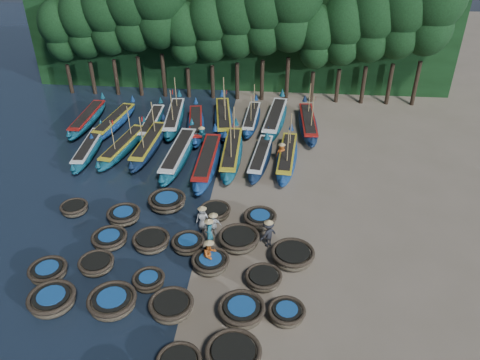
# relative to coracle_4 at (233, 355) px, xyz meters

# --- Properties ---
(ground) EXTENTS (120.00, 120.00, 0.00)m
(ground) POSITION_rel_coracle_4_xyz_m (-2.72, 8.82, -0.45)
(ground) COLOR #7A6B59
(ground) RESTS_ON ground
(foliage_wall) EXTENTS (40.00, 3.00, 10.00)m
(foliage_wall) POSITION_rel_coracle_4_xyz_m (-2.72, 32.32, 4.55)
(foliage_wall) COLOR black
(foliage_wall) RESTS_ON ground
(coracle_4) EXTENTS (2.76, 2.76, 0.79)m
(coracle_4) POSITION_rel_coracle_4_xyz_m (0.00, 0.00, 0.00)
(coracle_4) COLOR brown
(coracle_4) RESTS_ON ground
(coracle_5) EXTENTS (2.51, 2.51, 0.81)m
(coracle_5) POSITION_rel_coracle_4_xyz_m (-8.78, 2.23, 0.01)
(coracle_5) COLOR brown
(coracle_5) RESTS_ON ground
(coracle_6) EXTENTS (2.33, 2.33, 0.77)m
(coracle_6) POSITION_rel_coracle_4_xyz_m (-5.94, 2.39, -0.01)
(coracle_6) COLOR brown
(coracle_6) RESTS_ON ground
(coracle_7) EXTENTS (2.12, 2.12, 0.80)m
(coracle_7) POSITION_rel_coracle_4_xyz_m (-3.12, 2.36, 0.00)
(coracle_7) COLOR brown
(coracle_7) RESTS_ON ground
(coracle_8) EXTENTS (2.57, 2.57, 0.80)m
(coracle_8) POSITION_rel_coracle_4_xyz_m (0.13, 2.40, 0.01)
(coracle_8) COLOR brown
(coracle_8) RESTS_ON ground
(coracle_9) EXTENTS (1.76, 1.76, 0.69)m
(coracle_9) POSITION_rel_coracle_4_xyz_m (2.19, 2.50, -0.05)
(coracle_9) COLOR brown
(coracle_9) RESTS_ON ground
(coracle_10) EXTENTS (1.96, 1.96, 0.70)m
(coracle_10) POSITION_rel_coracle_4_xyz_m (-9.87, 4.14, -0.05)
(coracle_10) COLOR brown
(coracle_10) RESTS_ON ground
(coracle_11) EXTENTS (2.21, 2.21, 0.65)m
(coracle_11) POSITION_rel_coracle_4_xyz_m (-7.63, 4.93, -0.08)
(coracle_11) COLOR brown
(coracle_11) RESTS_ON ground
(coracle_12) EXTENTS (1.64, 1.64, 0.65)m
(coracle_12) POSITION_rel_coracle_4_xyz_m (-4.63, 4.00, -0.08)
(coracle_12) COLOR brown
(coracle_12) RESTS_ON ground
(coracle_13) EXTENTS (2.21, 2.21, 0.71)m
(coracle_13) POSITION_rel_coracle_4_xyz_m (-1.77, 5.56, -0.04)
(coracle_13) COLOR brown
(coracle_13) RESTS_ON ground
(coracle_14) EXTENTS (1.88, 1.88, 0.65)m
(coracle_14) POSITION_rel_coracle_4_xyz_m (1.03, 4.67, -0.08)
(coracle_14) COLOR brown
(coracle_14) RESTS_ON ground
(coracle_15) EXTENTS (2.40, 2.40, 0.67)m
(coracle_15) POSITION_rel_coracle_4_xyz_m (-7.61, 6.95, -0.06)
(coracle_15) COLOR brown
(coracle_15) RESTS_ON ground
(coracle_16) EXTENTS (2.08, 2.08, 0.74)m
(coracle_16) POSITION_rel_coracle_4_xyz_m (-5.25, 6.93, -0.03)
(coracle_16) COLOR brown
(coracle_16) RESTS_ON ground
(coracle_17) EXTENTS (2.24, 2.24, 0.69)m
(coracle_17) POSITION_rel_coracle_4_xyz_m (-3.21, 6.95, -0.06)
(coracle_17) COLOR brown
(coracle_17) RESTS_ON ground
(coracle_18) EXTENTS (2.55, 2.55, 0.77)m
(coracle_18) POSITION_rel_coracle_4_xyz_m (-0.48, 7.51, -0.01)
(coracle_18) COLOR brown
(coracle_18) RESTS_ON ground
(coracle_19) EXTENTS (2.82, 2.82, 0.78)m
(coracle_19) POSITION_rel_coracle_4_xyz_m (2.48, 6.44, -0.01)
(coracle_19) COLOR brown
(coracle_19) RESTS_ON ground
(coracle_20) EXTENTS (1.95, 1.95, 0.65)m
(coracle_20) POSITION_rel_coracle_4_xyz_m (-10.71, 9.62, -0.08)
(coracle_20) COLOR brown
(coracle_20) RESTS_ON ground
(coracle_21) EXTENTS (2.00, 2.00, 0.74)m
(coracle_21) POSITION_rel_coracle_4_xyz_m (-7.47, 9.12, -0.02)
(coracle_21) COLOR brown
(coracle_21) RESTS_ON ground
(coracle_22) EXTENTS (2.43, 2.43, 0.78)m
(coracle_22) POSITION_rel_coracle_4_xyz_m (-5.23, 10.75, -0.00)
(coracle_22) COLOR brown
(coracle_22) RESTS_ON ground
(coracle_23) EXTENTS (2.31, 2.31, 0.65)m
(coracle_23) POSITION_rel_coracle_4_xyz_m (-2.14, 10.08, -0.08)
(coracle_23) COLOR brown
(coracle_23) RESTS_ON ground
(coracle_24) EXTENTS (2.04, 2.04, 0.78)m
(coracle_24) POSITION_rel_coracle_4_xyz_m (0.58, 9.48, 0.00)
(coracle_24) COLOR brown
(coracle_24) RESTS_ON ground
(long_boat_1) EXTENTS (1.77, 7.32, 1.29)m
(long_boat_1) POSITION_rel_coracle_4_xyz_m (-12.54, 16.95, 0.04)
(long_boat_1) COLOR #115661
(long_boat_1) RESTS_ON ground
(long_boat_2) EXTENTS (2.63, 7.64, 3.29)m
(long_boat_2) POSITION_rel_coracle_4_xyz_m (-10.07, 17.53, 0.07)
(long_boat_2) COLOR #115661
(long_boat_2) RESTS_ON ground
(long_boat_3) EXTENTS (1.83, 8.27, 3.52)m
(long_boat_3) POSITION_rel_coracle_4_xyz_m (-8.20, 17.88, 0.10)
(long_boat_3) COLOR #101F3D
(long_boat_3) RESTS_ON ground
(long_boat_4) EXTENTS (2.01, 8.89, 1.57)m
(long_boat_4) POSITION_rel_coracle_4_xyz_m (-5.69, 16.55, 0.14)
(long_boat_4) COLOR #115661
(long_boat_4) RESTS_ON ground
(long_boat_5) EXTENTS (1.55, 8.88, 1.56)m
(long_boat_5) POSITION_rel_coracle_4_xyz_m (-3.48, 15.75, 0.14)
(long_boat_5) COLOR navy
(long_boat_5) RESTS_ON ground
(long_boat_6) EXTENTS (1.68, 8.68, 3.69)m
(long_boat_6) POSITION_rel_coracle_4_xyz_m (-1.90, 17.09, 0.13)
(long_boat_6) COLOR #115661
(long_boat_6) RESTS_ON ground
(long_boat_7) EXTENTS (2.11, 7.45, 1.32)m
(long_boat_7) POSITION_rel_coracle_4_xyz_m (0.24, 16.78, 0.05)
(long_boat_7) COLOR #101F3D
(long_boat_7) RESTS_ON ground
(long_boat_8) EXTENTS (2.00, 8.08, 3.44)m
(long_boat_8) POSITION_rel_coracle_4_xyz_m (2.10, 16.94, 0.09)
(long_boat_8) COLOR navy
(long_boat_8) RESTS_ON ground
(long_boat_9) EXTENTS (1.42, 8.02, 1.41)m
(long_boat_9) POSITION_rel_coracle_4_xyz_m (-14.52, 22.03, 0.08)
(long_boat_9) COLOR #115661
(long_boat_9) RESTS_ON ground
(long_boat_10) EXTENTS (2.40, 7.91, 1.40)m
(long_boat_10) POSITION_rel_coracle_4_xyz_m (-12.10, 21.61, 0.08)
(long_boat_10) COLOR navy
(long_boat_10) RESTS_ON ground
(long_boat_11) EXTENTS (1.61, 7.65, 1.35)m
(long_boat_11) POSITION_rel_coracle_4_xyz_m (-8.96, 21.75, 0.06)
(long_boat_11) COLOR #115661
(long_boat_11) RESTS_ON ground
(long_boat_12) EXTENTS (2.25, 8.55, 3.64)m
(long_boat_12) POSITION_rel_coracle_4_xyz_m (-7.33, 22.76, 0.12)
(long_boat_12) COLOR #115661
(long_boat_12) RESTS_ON ground
(long_boat_13) EXTENTS (2.65, 7.89, 1.41)m
(long_boat_13) POSITION_rel_coracle_4_xyz_m (-5.32, 21.66, 0.08)
(long_boat_13) COLOR navy
(long_boat_13) RESTS_ON ground
(long_boat_14) EXTENTS (2.77, 8.58, 3.69)m
(long_boat_14) POSITION_rel_coracle_4_xyz_m (-3.22, 23.09, 0.13)
(long_boat_14) COLOR navy
(long_boat_14) RESTS_ON ground
(long_boat_15) EXTENTS (1.61, 7.37, 3.13)m
(long_boat_15) POSITION_rel_coracle_4_xyz_m (-0.88, 23.32, 0.04)
(long_boat_15) COLOR navy
(long_boat_15) RESTS_ON ground
(long_boat_16) EXTENTS (2.63, 9.14, 1.62)m
(long_boat_16) POSITION_rel_coracle_4_xyz_m (1.08, 23.20, 0.16)
(long_boat_16) COLOR #115661
(long_boat_16) RESTS_ON ground
(long_boat_17) EXTENTS (1.83, 8.36, 3.55)m
(long_boat_17) POSITION_rel_coracle_4_xyz_m (3.78, 22.71, 0.11)
(long_boat_17) COLOR #101F3D
(long_boat_17) RESTS_ON ground
(fisherman_0) EXTENTS (0.74, 0.52, 1.71)m
(fisherman_0) POSITION_rel_coracle_4_xyz_m (-2.70, 8.84, 0.37)
(fisherman_0) COLOR beige
(fisherman_0) RESTS_ON ground
(fisherman_1) EXTENTS (0.52, 0.69, 1.96)m
(fisherman_1) POSITION_rel_coracle_4_xyz_m (-2.07, 7.34, 0.52)
(fisherman_1) COLOR #1A5F71
(fisherman_1) RESTS_ON ground
(fisherman_2) EXTENTS (1.02, 1.02, 1.87)m
(fisherman_2) POSITION_rel_coracle_4_xyz_m (-1.82, 5.69, 0.43)
(fisherman_2) COLOR #B44F18
(fisherman_2) RESTS_ON ground
(fisherman_3) EXTENTS (1.21, 1.17, 1.86)m
(fisherman_3) POSITION_rel_coracle_4_xyz_m (1.13, 7.67, 0.42)
(fisherman_3) COLOR black
(fisherman_3) RESTS_ON ground
(fisherman_4) EXTENTS (0.91, 0.52, 1.72)m
(fisherman_4) POSITION_rel_coracle_4_xyz_m (-1.97, 8.25, 0.38)
(fisherman_4) COLOR beige
(fisherman_4) RESTS_ON ground
(fisherman_5) EXTENTS (1.53, 0.80, 1.78)m
(fisherman_5) POSITION_rel_coracle_4_xyz_m (-4.38, 19.06, 0.38)
(fisherman_5) COLOR #1A5F71
(fisherman_5) RESTS_ON ground
(fisherman_6) EXTENTS (0.89, 0.76, 1.75)m
(fisherman_6) POSITION_rel_coracle_4_xyz_m (1.70, 16.98, 0.39)
(fisherman_6) COLOR #B44F18
(fisherman_6) RESTS_ON ground
(tree_0) EXTENTS (3.68, 3.68, 8.68)m
(tree_0) POSITION_rel_coracle_4_xyz_m (-18.72, 28.82, 5.52)
(tree_0) COLOR black
(tree_0) RESTS_ON ground
(tree_1) EXTENTS (4.09, 4.09, 9.65)m
(tree_1) POSITION_rel_coracle_4_xyz_m (-16.42, 28.82, 6.19)
(tree_1) COLOR black
(tree_1) RESTS_ON ground
(tree_2) EXTENTS (4.51, 4.51, 10.63)m
(tree_2) POSITION_rel_coracle_4_xyz_m (-14.12, 28.82, 6.87)
(tree_2) COLOR black
(tree_2) RESTS_ON ground
(tree_3) EXTENTS (4.92, 4.92, 11.60)m
(tree_3) POSITION_rel_coracle_4_xyz_m (-11.82, 28.82, 7.54)
(tree_3) COLOR black
(tree_3) RESTS_ON ground
(tree_4) EXTENTS (5.34, 5.34, 12.58)m
(tree_4) POSITION_rel_coracle_4_xyz_m (-9.52, 28.82, 8.22)
(tree_4) COLOR black
(tree_4) RESTS_ON ground
(tree_5) EXTENTS (3.68, 3.68, 8.68)m
(tree_5) POSITION_rel_coracle_4_xyz_m (-7.22, 28.82, 5.52)
(tree_5) COLOR black
(tree_5) RESTS_ON ground
(tree_6) EXTENTS (4.09, 4.09, 9.65)m
(tree_6) POSITION_rel_coracle_4_xyz_m (-4.92, 28.82, 6.19)
(tree_6) COLOR black
(tree_6) RESTS_ON ground
(tree_7) EXTENTS (4.51, 4.51, 10.63)m
(tree_7) POSITION_rel_coracle_4_xyz_m (-2.62, 28.82, 6.87)
(tree_7) COLOR black
(tree_7) RESTS_ON ground
(tree_8) EXTENTS (4.92, 4.92, 11.60)m
(tree_8) POSITION_rel_coracle_4_xyz_m (-0.32, 28.82, 7.54)
(tree_8) COLOR black
(tree_8) RESTS_ON ground
(tree_9) EXTENTS (5.34, 5.34, 12.58)m
(tree_9) POSITION_rel_coracle_4_xyz_m (1.98, 28.82, 8.22)
(tree_9) COLOR black
(tree_9) RESTS_ON ground
(tree_10) EXTENTS (3.68, 3.68, 8.68)m
(tree_10) POSITION_rel_coracle_4_xyz_m (4.28, 28.82, 5.52)
(tree_10) COLOR black
(tree_10) RESTS_ON ground
(tree_11) EXTENTS (4.09, 4.09, 9.65)m
(tree_11) POSITION_rel_coracle_4_xyz_m (6.58, 28.82, 6.19)
(tree_11) COLOR black
(tree_11) RESTS_ON ground
(tree_12) EXTENTS (4.51, 4.51, 10.63)m
(tree_12) POSITION_rel_coracle_4_xyz_m (8.88, 28.82, 6.87)
(tree_12) COLOR black
(tree_12) RESTS_ON ground
(tree_13) EXTENTS (4.92, 4.92, 11.60)m
(tree_13) POSITION_rel_coracle_4_xyz_m (11.18, 28.82, 7.54)
(tree_13) COLOR black
(tree_13) RESTS_ON ground
(tree_14) EXTENTS (5.34, 5.34, 12.58)m
(tree_14) POSITION_rel_coracle_4_xyz_m (13.48, 28.82, 8.22)
(tree_14) COLOR black
(tree_14) RESTS_ON ground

